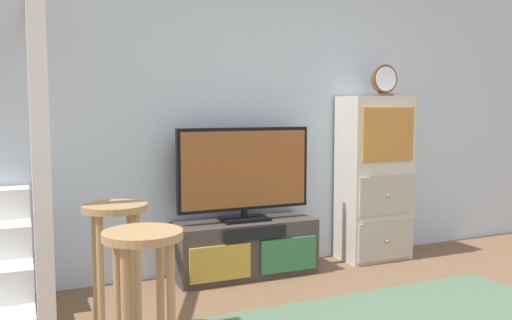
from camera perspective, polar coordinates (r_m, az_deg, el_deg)
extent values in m
cube|color=silver|center=(4.37, 1.17, 6.49)|extent=(6.40, 0.12, 2.70)
cube|color=#423833|center=(4.15, -1.14, -9.34)|extent=(1.09, 0.36, 0.42)
cube|color=#B79333|center=(3.89, -3.79, -10.88)|extent=(0.46, 0.02, 0.25)
cube|color=#337042|center=(4.10, 3.48, -10.02)|extent=(0.46, 0.02, 0.25)
cube|color=black|center=(3.94, -0.06, -7.79)|extent=(0.49, 0.02, 0.09)
cube|color=black|center=(4.11, -1.25, -6.27)|extent=(0.36, 0.22, 0.02)
cylinder|color=black|center=(4.11, -1.25, -5.69)|extent=(0.05, 0.05, 0.06)
cube|color=black|center=(4.05, -1.26, -0.94)|extent=(1.05, 0.05, 0.62)
cube|color=brown|center=(4.03, -1.11, -0.98)|extent=(1.00, 0.01, 0.57)
cube|color=beige|center=(4.64, 12.41, -1.89)|extent=(0.58, 0.34, 1.38)
cube|color=#ADA497|center=(4.59, 13.62, -8.33)|extent=(0.53, 0.02, 0.32)
sphere|color=olive|center=(4.58, 13.76, -8.38)|extent=(0.03, 0.03, 0.03)
cube|color=#ADA497|center=(4.52, 13.73, -3.66)|extent=(0.53, 0.02, 0.32)
sphere|color=olive|center=(4.50, 13.87, -3.70)|extent=(0.03, 0.03, 0.03)
cube|color=#BC7533|center=(4.47, 13.87, 2.66)|extent=(0.49, 0.02, 0.43)
cube|color=#4C3823|center=(4.63, 13.42, 6.75)|extent=(0.14, 0.08, 0.02)
cylinder|color=brown|center=(4.64, 13.45, 8.36)|extent=(0.24, 0.04, 0.24)
cylinder|color=silver|center=(4.62, 13.65, 8.37)|extent=(0.20, 0.01, 0.20)
cube|color=white|center=(2.93, -21.79, -2.19)|extent=(0.09, 0.09, 1.80)
cube|color=#9E7547|center=(3.58, -22.63, 11.94)|extent=(0.06, 1.33, 0.99)
cylinder|color=#A37A4C|center=(2.51, -14.40, -15.92)|extent=(0.04, 0.04, 0.72)
cylinder|color=#A37A4C|center=(2.54, -10.09, -15.54)|extent=(0.04, 0.04, 0.72)
cylinder|color=#A37A4C|center=(2.33, -11.95, -7.79)|extent=(0.34, 0.34, 0.03)
cylinder|color=#A37A4C|center=(2.91, -16.15, -12.81)|extent=(0.04, 0.04, 0.74)
cylinder|color=#A37A4C|center=(2.94, -12.44, -12.54)|extent=(0.04, 0.04, 0.74)
cylinder|color=#A37A4C|center=(3.09, -16.62, -11.75)|extent=(0.04, 0.04, 0.74)
cylinder|color=#A37A4C|center=(3.11, -13.14, -11.52)|extent=(0.04, 0.04, 0.74)
cylinder|color=#A37A4C|center=(2.92, -14.77, -4.89)|extent=(0.34, 0.34, 0.03)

